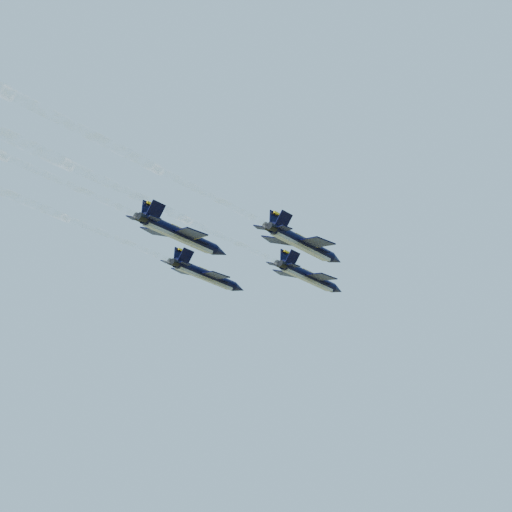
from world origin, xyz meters
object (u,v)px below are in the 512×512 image
at_px(jet_lead, 310,277).
at_px(jet_left, 207,276).
at_px(jet_slot, 182,235).
at_px(jet_right, 304,244).

xyz_separation_m(jet_lead, jet_left, (-14.39, -7.64, 0.00)).
distance_m(jet_lead, jet_slot, 26.63).
bearing_deg(jet_slot, jet_lead, 91.03).
bearing_deg(jet_left, jet_right, -1.56).
height_order(jet_lead, jet_right, same).
relative_size(jet_left, jet_slot, 1.00).
height_order(jet_lead, jet_slot, same).
height_order(jet_lead, jet_left, same).
bearing_deg(jet_lead, jet_left, -132.18).
relative_size(jet_lead, jet_left, 1.00).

